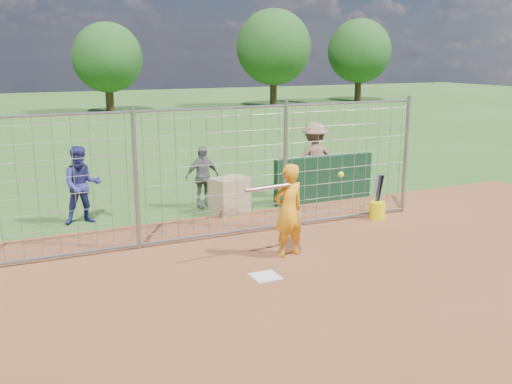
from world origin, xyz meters
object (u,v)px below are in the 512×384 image
equipment_bin (230,195)px  bucket_with_bats (377,208)px  bystander_b (202,177)px  batter (289,211)px  bystander_c (314,160)px  bystander_a (82,185)px

equipment_bin → bucket_with_bats: bucket_with_bats is taller
bystander_b → bucket_with_bats: bearing=-47.5°
batter → bystander_c: (2.62, 3.56, 0.11)m
bystander_b → bystander_c: 2.88m
bystander_a → batter: bearing=-48.7°
bystander_a → bucket_with_bats: 6.26m
bystander_a → bystander_c: bearing=1.6°
equipment_bin → bystander_c: bearing=-3.8°
bystander_b → bucket_with_bats: size_ratio=1.49×
bystander_a → bystander_b: 2.71m
batter → bystander_b: batter is taller
bystander_a → bystander_c: size_ratio=0.88×
bystander_b → equipment_bin: size_ratio=1.81×
batter → bystander_a: bearing=-60.3°
bystander_a → bystander_c: (5.57, -0.01, 0.11)m
bystander_a → equipment_bin: bearing=-7.7°
bystander_b → bucket_with_bats: bystander_b is taller
bystander_c → bystander_a: bearing=9.2°
batter → bucket_with_bats: batter is taller
bystander_b → bystander_c: bystander_c is taller
batter → bystander_c: bearing=-136.2°
bystander_a → equipment_bin: 3.18m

